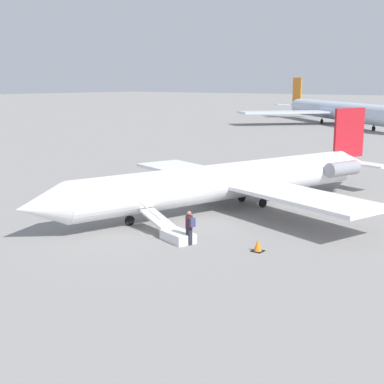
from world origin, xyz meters
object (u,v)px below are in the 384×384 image
Objects in this scene: airplane_main at (237,180)px; passenger at (189,225)px; boarding_stairs at (174,233)px; airplane_far_left at (337,111)px.

airplane_main is 15.34× the size of passenger.
passenger is (0.25, 1.25, 0.64)m from boarding_stairs.
passenger reaches higher than boarding_stairs.
airplane_main is 72.68m from airplane_far_left.
airplane_far_left is 22.50× the size of passenger.
boarding_stairs is at bearing -31.34° from airplane_far_left.
airplane_far_left is 81.46m from passenger.
airplane_main is 8.35m from boarding_stairs.
airplane_far_left is 9.47× the size of boarding_stairs.
passenger is at bearing -30.55° from airplane_far_left.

